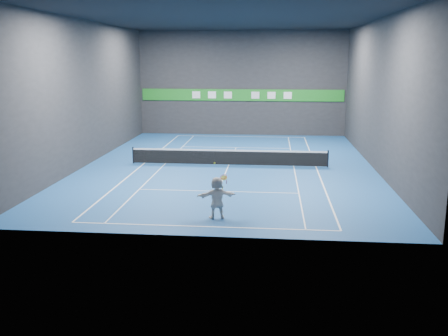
# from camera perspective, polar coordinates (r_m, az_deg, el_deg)

# --- Properties ---
(ground) EXTENTS (26.00, 26.00, 0.00)m
(ground) POSITION_cam_1_polar(r_m,az_deg,el_deg) (31.71, 0.54, 0.33)
(ground) COLOR #194B8C
(ground) RESTS_ON ground
(ceiling) EXTENTS (26.00, 26.00, 0.00)m
(ceiling) POSITION_cam_1_polar(r_m,az_deg,el_deg) (31.09, 0.57, 16.77)
(ceiling) COLOR black
(ceiling) RESTS_ON ground
(wall_back) EXTENTS (18.00, 0.10, 9.00)m
(wall_back) POSITION_cam_1_polar(r_m,az_deg,el_deg) (44.02, 2.04, 9.63)
(wall_back) COLOR #262629
(wall_back) RESTS_ON ground
(wall_front) EXTENTS (18.00, 0.10, 9.00)m
(wall_front) POSITION_cam_1_polar(r_m,az_deg,el_deg) (18.22, -3.00, 5.62)
(wall_front) COLOR #262629
(wall_front) RESTS_ON ground
(wall_left) EXTENTS (0.10, 26.00, 9.00)m
(wall_left) POSITION_cam_1_polar(r_m,az_deg,el_deg) (33.09, -15.33, 8.27)
(wall_left) COLOR #262629
(wall_left) RESTS_ON ground
(wall_right) EXTENTS (0.10, 26.00, 9.00)m
(wall_right) POSITION_cam_1_polar(r_m,az_deg,el_deg) (31.60, 17.20, 7.98)
(wall_right) COLOR #262629
(wall_right) RESTS_ON ground
(baseline_near) EXTENTS (10.98, 0.08, 0.01)m
(baseline_near) POSITION_cam_1_polar(r_m,az_deg,el_deg) (20.31, -2.39, -6.70)
(baseline_near) COLOR white
(baseline_near) RESTS_ON ground
(baseline_far) EXTENTS (10.98, 0.08, 0.01)m
(baseline_far) POSITION_cam_1_polar(r_m,az_deg,el_deg) (43.38, 1.91, 3.62)
(baseline_far) COLOR white
(baseline_far) RESTS_ON ground
(sideline_doubles_left) EXTENTS (0.08, 23.78, 0.01)m
(sideline_doubles_left) POSITION_cam_1_polar(r_m,az_deg,el_deg) (32.64, -9.11, 0.52)
(sideline_doubles_left) COLOR white
(sideline_doubles_left) RESTS_ON ground
(sideline_doubles_right) EXTENTS (0.08, 23.78, 0.01)m
(sideline_doubles_right) POSITION_cam_1_polar(r_m,az_deg,el_deg) (31.72, 10.47, 0.13)
(sideline_doubles_right) COLOR white
(sideline_doubles_right) RESTS_ON ground
(sideline_singles_left) EXTENTS (0.06, 23.78, 0.01)m
(sideline_singles_left) POSITION_cam_1_polar(r_m,az_deg,el_deg) (32.32, -6.74, 0.48)
(sideline_singles_left) COLOR white
(sideline_singles_left) RESTS_ON ground
(sideline_singles_right) EXTENTS (0.06, 23.78, 0.01)m
(sideline_singles_right) POSITION_cam_1_polar(r_m,az_deg,el_deg) (31.63, 7.98, 0.18)
(sideline_singles_right) COLOR white
(sideline_singles_right) RESTS_ON ground
(service_line_near) EXTENTS (8.23, 0.06, 0.01)m
(service_line_near) POSITION_cam_1_polar(r_m,az_deg,el_deg) (25.52, -0.71, -2.67)
(service_line_near) COLOR white
(service_line_near) RESTS_ON ground
(service_line_far) EXTENTS (8.23, 0.06, 0.01)m
(service_line_far) POSITION_cam_1_polar(r_m,az_deg,el_deg) (37.97, 1.38, 2.35)
(service_line_far) COLOR white
(service_line_far) RESTS_ON ground
(center_service_line) EXTENTS (0.06, 12.80, 0.01)m
(center_service_line) POSITION_cam_1_polar(r_m,az_deg,el_deg) (31.71, 0.54, 0.33)
(center_service_line) COLOR white
(center_service_line) RESTS_ON ground
(player) EXTENTS (1.76, 0.98, 1.81)m
(player) POSITION_cam_1_polar(r_m,az_deg,el_deg) (21.06, -0.82, -3.41)
(player) COLOR silver
(player) RESTS_ON ground
(tennis_ball) EXTENTS (0.07, 0.07, 0.07)m
(tennis_ball) POSITION_cam_1_polar(r_m,az_deg,el_deg) (20.68, -1.08, 0.57)
(tennis_ball) COLOR #CAE125
(tennis_ball) RESTS_ON player
(tennis_net) EXTENTS (12.50, 0.10, 1.07)m
(tennis_net) POSITION_cam_1_polar(r_m,az_deg,el_deg) (31.60, 0.54, 1.29)
(tennis_net) COLOR black
(tennis_net) RESTS_ON ground
(sponsor_banner) EXTENTS (17.64, 0.11, 1.00)m
(sponsor_banner) POSITION_cam_1_polar(r_m,az_deg,el_deg) (44.02, 2.03, 8.33)
(sponsor_banner) COLOR #1C8122
(sponsor_banner) RESTS_ON wall_back
(tennis_racket) EXTENTS (0.43, 0.38, 0.73)m
(tennis_racket) POSITION_cam_1_polar(r_m,az_deg,el_deg) (20.87, -0.05, -1.21)
(tennis_racket) COLOR #AD1214
(tennis_racket) RESTS_ON player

